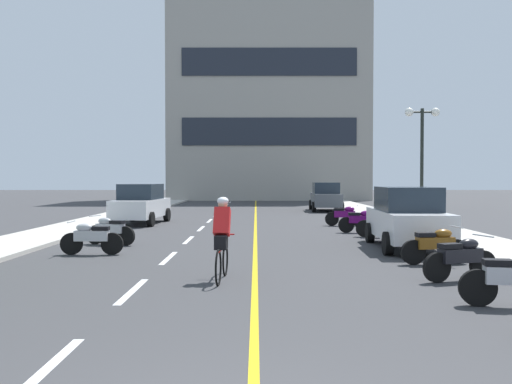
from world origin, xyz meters
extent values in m
plane|color=#38383A|center=(0.00, 21.00, 0.00)|extent=(140.00, 140.00, 0.00)
cube|color=#B7B2A8|center=(-7.20, 24.00, 0.06)|extent=(2.40, 72.00, 0.12)
cube|color=#B7B2A8|center=(7.20, 24.00, 0.06)|extent=(2.40, 72.00, 0.12)
cube|color=silver|center=(-2.00, 2.00, 0.00)|extent=(0.14, 2.20, 0.01)
cube|color=silver|center=(-2.00, 6.00, 0.00)|extent=(0.14, 2.20, 0.01)
cube|color=silver|center=(-2.00, 10.00, 0.00)|extent=(0.14, 2.20, 0.01)
cube|color=silver|center=(-2.00, 14.00, 0.00)|extent=(0.14, 2.20, 0.01)
cube|color=silver|center=(-2.00, 18.00, 0.00)|extent=(0.14, 2.20, 0.01)
cube|color=silver|center=(-2.00, 22.00, 0.00)|extent=(0.14, 2.20, 0.01)
cube|color=silver|center=(-2.00, 26.00, 0.00)|extent=(0.14, 2.20, 0.01)
cube|color=silver|center=(-2.00, 30.00, 0.00)|extent=(0.14, 2.20, 0.01)
cube|color=silver|center=(-2.00, 34.00, 0.00)|extent=(0.14, 2.20, 0.01)
cube|color=silver|center=(-2.00, 38.00, 0.00)|extent=(0.14, 2.20, 0.01)
cube|color=silver|center=(-2.00, 42.00, 0.00)|extent=(0.14, 2.20, 0.01)
cube|color=silver|center=(-2.00, 46.00, 0.00)|extent=(0.14, 2.20, 0.01)
cube|color=gold|center=(0.25, 24.00, 0.00)|extent=(0.12, 66.00, 0.01)
cube|color=#9E998E|center=(1.49, 49.28, 10.70)|extent=(19.23, 8.56, 21.40)
cube|color=#1E232D|center=(1.49, 44.95, 6.42)|extent=(16.16, 0.10, 2.57)
cube|color=#1E232D|center=(1.49, 44.95, 12.84)|extent=(16.16, 0.10, 2.57)
cylinder|color=black|center=(7.23, 18.38, 2.56)|extent=(0.14, 0.14, 4.88)
cylinder|color=black|center=(7.23, 18.38, 4.85)|extent=(1.10, 0.08, 0.08)
sphere|color=white|center=(6.68, 18.38, 4.85)|extent=(0.36, 0.36, 0.36)
sphere|color=white|center=(7.78, 18.38, 4.85)|extent=(0.36, 0.36, 0.36)
cylinder|color=black|center=(3.95, 13.30, 0.32)|extent=(0.25, 0.65, 0.64)
cylinder|color=black|center=(5.65, 13.22, 0.32)|extent=(0.25, 0.65, 0.64)
cylinder|color=black|center=(3.83, 10.50, 0.32)|extent=(0.25, 0.65, 0.64)
cylinder|color=black|center=(5.53, 10.42, 0.32)|extent=(0.25, 0.65, 0.64)
cube|color=silver|center=(4.74, 11.86, 0.72)|extent=(1.88, 4.27, 0.80)
cube|color=#1E2833|center=(4.74, 11.86, 1.47)|extent=(1.66, 2.27, 0.70)
cylinder|color=black|center=(-5.72, 21.80, 0.32)|extent=(0.27, 0.66, 0.64)
cylinder|color=black|center=(-4.02, 21.66, 0.32)|extent=(0.27, 0.66, 0.64)
cylinder|color=black|center=(-5.94, 19.00, 0.32)|extent=(0.27, 0.66, 0.64)
cylinder|color=black|center=(-4.25, 18.87, 0.32)|extent=(0.27, 0.66, 0.64)
cube|color=silver|center=(-4.98, 20.33, 0.72)|extent=(2.03, 4.32, 0.80)
cube|color=#1E2833|center=(-4.98, 20.33, 1.47)|extent=(1.73, 2.32, 0.70)
cylinder|color=black|center=(3.93, 31.26, 0.32)|extent=(0.24, 0.65, 0.64)
cylinder|color=black|center=(5.63, 31.20, 0.32)|extent=(0.24, 0.65, 0.64)
cylinder|color=black|center=(3.83, 28.46, 0.32)|extent=(0.24, 0.65, 0.64)
cylinder|color=black|center=(5.53, 28.40, 0.32)|extent=(0.24, 0.65, 0.64)
cube|color=#4C5156|center=(4.73, 29.83, 0.72)|extent=(1.85, 4.26, 0.80)
cube|color=#1E2833|center=(4.73, 29.83, 1.47)|extent=(1.64, 2.25, 0.70)
cylinder|color=black|center=(3.86, 4.86, 0.30)|extent=(0.61, 0.20, 0.60)
cube|color=black|center=(4.16, 4.81, 0.72)|extent=(0.47, 0.31, 0.10)
cylinder|color=black|center=(4.92, 7.10, 0.30)|extent=(0.60, 0.27, 0.60)
cylinder|color=black|center=(3.87, 6.78, 0.30)|extent=(0.60, 0.27, 0.60)
cube|color=black|center=(4.39, 6.94, 0.52)|extent=(0.94, 0.53, 0.28)
ellipsoid|color=black|center=(4.58, 7.00, 0.74)|extent=(0.49, 0.36, 0.22)
cube|color=black|center=(4.15, 6.87, 0.72)|extent=(0.49, 0.36, 0.10)
cylinder|color=silver|center=(4.92, 7.10, 0.90)|extent=(0.21, 0.58, 0.03)
cylinder|color=black|center=(5.13, 9.06, 0.30)|extent=(0.61, 0.17, 0.60)
cylinder|color=black|center=(4.04, 8.93, 0.30)|extent=(0.61, 0.17, 0.60)
cube|color=brown|center=(4.59, 8.99, 0.52)|extent=(0.93, 0.38, 0.28)
ellipsoid|color=brown|center=(4.79, 9.02, 0.74)|extent=(0.47, 0.29, 0.22)
cube|color=black|center=(4.34, 8.96, 0.72)|extent=(0.47, 0.29, 0.10)
cylinder|color=silver|center=(5.13, 9.06, 0.90)|extent=(0.10, 0.60, 0.03)
cylinder|color=black|center=(-4.73, 10.57, 0.30)|extent=(0.60, 0.10, 0.60)
cylinder|color=black|center=(-3.63, 10.58, 0.30)|extent=(0.60, 0.10, 0.60)
cube|color=#B2B2B7|center=(-4.18, 10.57, 0.52)|extent=(0.90, 0.28, 0.28)
ellipsoid|color=#B2B2B7|center=(-4.38, 10.57, 0.74)|extent=(0.44, 0.24, 0.22)
cube|color=black|center=(-3.93, 10.57, 0.72)|extent=(0.44, 0.24, 0.10)
cylinder|color=silver|center=(-4.73, 10.57, 0.90)|extent=(0.03, 0.60, 0.03)
cylinder|color=black|center=(-4.78, 12.85, 0.30)|extent=(0.60, 0.28, 0.60)
cylinder|color=black|center=(-3.74, 12.51, 0.30)|extent=(0.60, 0.28, 0.60)
cube|color=#B2B2B7|center=(-4.26, 12.68, 0.52)|extent=(0.94, 0.55, 0.28)
ellipsoid|color=#B2B2B7|center=(-4.45, 12.74, 0.74)|extent=(0.49, 0.37, 0.22)
cube|color=black|center=(-4.02, 12.60, 0.72)|extent=(0.49, 0.37, 0.10)
cylinder|color=silver|center=(-4.78, 12.85, 0.90)|extent=(0.22, 0.58, 0.03)
cylinder|color=black|center=(5.16, 14.60, 0.30)|extent=(0.60, 0.27, 0.60)
cylinder|color=black|center=(4.11, 14.91, 0.30)|extent=(0.60, 0.27, 0.60)
cube|color=navy|center=(4.64, 14.75, 0.52)|extent=(0.94, 0.53, 0.28)
ellipsoid|color=navy|center=(4.83, 14.70, 0.74)|extent=(0.49, 0.36, 0.22)
cube|color=black|center=(4.40, 14.83, 0.72)|extent=(0.49, 0.36, 0.10)
cylinder|color=silver|center=(5.16, 14.60, 0.90)|extent=(0.20, 0.58, 0.03)
cylinder|color=black|center=(4.81, 16.24, 0.30)|extent=(0.61, 0.16, 0.60)
cylinder|color=black|center=(3.71, 16.34, 0.30)|extent=(0.61, 0.16, 0.60)
cube|color=#590C59|center=(4.26, 16.29, 0.52)|extent=(0.92, 0.36, 0.28)
ellipsoid|color=#590C59|center=(4.46, 16.27, 0.74)|extent=(0.46, 0.28, 0.22)
cube|color=black|center=(4.01, 16.32, 0.72)|extent=(0.46, 0.28, 0.10)
cylinder|color=silver|center=(4.81, 16.24, 0.90)|extent=(0.09, 0.60, 0.03)
cylinder|color=black|center=(4.68, 19.08, 0.30)|extent=(0.61, 0.22, 0.60)
cylinder|color=black|center=(3.60, 19.30, 0.30)|extent=(0.61, 0.22, 0.60)
cube|color=#590C59|center=(4.14, 19.19, 0.52)|extent=(0.94, 0.45, 0.28)
ellipsoid|color=#590C59|center=(4.33, 19.15, 0.74)|extent=(0.48, 0.32, 0.22)
cube|color=black|center=(3.89, 19.24, 0.72)|extent=(0.48, 0.32, 0.10)
cylinder|color=silver|center=(4.68, 19.08, 0.90)|extent=(0.15, 0.59, 0.03)
torus|color=black|center=(-0.38, 7.56, 0.34)|extent=(0.09, 0.72, 0.72)
torus|color=black|center=(-0.46, 6.52, 0.34)|extent=(0.09, 0.72, 0.72)
cylinder|color=red|center=(-0.42, 7.01, 0.64)|extent=(0.11, 0.95, 0.04)
cube|color=black|center=(-0.43, 6.86, 0.86)|extent=(0.11, 0.21, 0.06)
cylinder|color=red|center=(-0.39, 7.46, 0.89)|extent=(0.42, 0.06, 0.03)
cube|color=black|center=(-0.43, 6.91, 0.79)|extent=(0.26, 0.38, 0.28)
cube|color=red|center=(-0.42, 7.06, 1.19)|extent=(0.35, 0.48, 0.61)
sphere|color=tan|center=(-0.41, 7.19, 1.54)|extent=(0.20, 0.20, 0.20)
ellipsoid|color=white|center=(-0.41, 7.19, 1.61)|extent=(0.24, 0.26, 0.16)
camera|label=1|loc=(0.27, -3.57, 2.07)|focal=36.79mm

